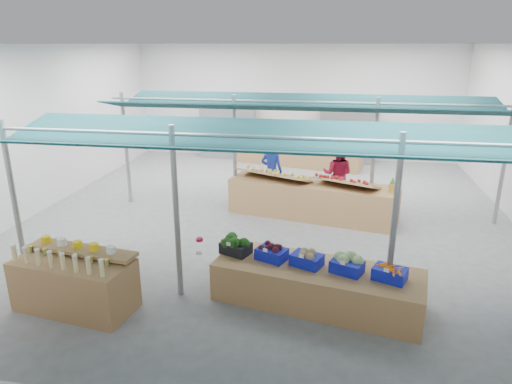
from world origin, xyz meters
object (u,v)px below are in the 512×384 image
veg_counter (317,285)px  vendor_left (272,171)px  vendor_right (337,174)px  fruit_counter (312,200)px  bottle_shelf (76,282)px

veg_counter → vendor_left: (-1.51, 5.17, 0.51)m
veg_counter → vendor_right: size_ratio=2.05×
veg_counter → vendor_right: bearing=97.9°
veg_counter → fruit_counter: 4.08m
fruit_counter → vendor_right: size_ratio=2.50×
bottle_shelf → vendor_left: (2.40, 5.98, 0.37)m
bottle_shelf → veg_counter: bottle_shelf is taller
bottle_shelf → fruit_counter: (3.60, 4.88, -0.02)m
fruit_counter → vendor_left: bearing=149.0°
fruit_counter → vendor_right: bearing=72.9°
bottle_shelf → veg_counter: bearing=20.2°
fruit_counter → vendor_right: 1.31m
fruit_counter → bottle_shelf: bearing=-114.9°
bottle_shelf → vendor_right: (4.20, 5.98, 0.37)m
fruit_counter → veg_counter: bearing=-74.1°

